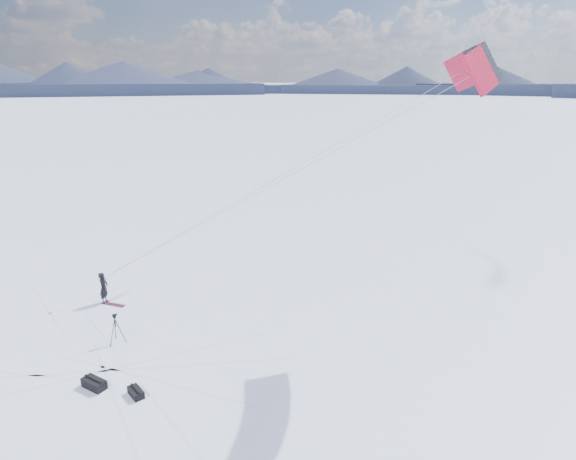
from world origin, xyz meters
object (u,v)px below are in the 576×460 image
at_px(snowkiter, 106,302).
at_px(gear_bag_a, 94,383).
at_px(snowboard, 113,304).
at_px(gear_bag_b, 136,392).
at_px(tripod, 115,324).

height_order(snowkiter, gear_bag_a, snowkiter).
xyz_separation_m(snowboard, gear_bag_b, (5.68, -5.53, 0.13)).
relative_size(tripod, gear_bag_a, 1.37).
xyz_separation_m(snowboard, gear_bag_a, (3.96, -5.69, 0.17)).
bearing_deg(snowboard, snowkiter, 171.02).
bearing_deg(gear_bag_a, gear_bag_b, 15.25).
bearing_deg(gear_bag_b, tripod, 168.22).
bearing_deg(gear_bag_a, tripod, 124.90).
xyz_separation_m(tripod, gear_bag_a, (1.32, -2.85, -0.69)).
distance_m(snowboard, gear_bag_b, 7.93).
relative_size(snowboard, gear_bag_a, 1.33).
distance_m(snowboard, tripod, 3.97).
bearing_deg(gear_bag_a, snowkiter, 137.92).
distance_m(snowkiter, gear_bag_a, 7.30).
height_order(snowkiter, snowboard, snowkiter).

